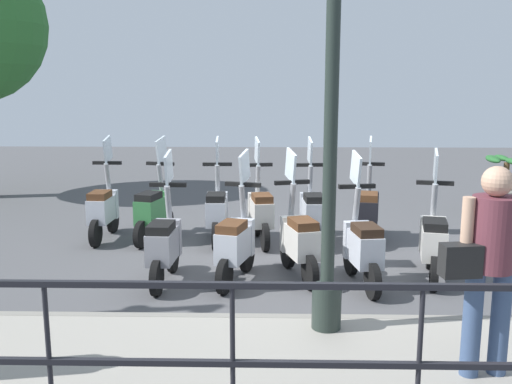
{
  "coord_description": "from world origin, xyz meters",
  "views": [
    {
      "loc": [
        -7.24,
        0.33,
        2.31
      ],
      "look_at": [
        0.2,
        0.5,
        0.9
      ],
      "focal_mm": 40.0,
      "sensor_mm": 36.0,
      "label": 1
    }
  ],
  "objects_px": {
    "lamp_post_near": "(332,93)",
    "pedestrian_with_bag": "(489,256)",
    "scooter_far_3": "(217,210)",
    "scooter_near_0": "(433,240)",
    "potted_palm": "(505,191)",
    "scooter_near_2": "(299,239)",
    "scooter_near_1": "(362,246)",
    "scooter_far_0": "(368,210)",
    "scooter_far_4": "(154,209)",
    "scooter_far_5": "(103,208)",
    "scooter_near_3": "(236,243)",
    "scooter_far_1": "(312,211)",
    "scooter_near_4": "(164,243)",
    "scooter_far_2": "(261,211)"
  },
  "relations": [
    {
      "from": "scooter_near_0",
      "to": "pedestrian_with_bag",
      "type": "bearing_deg",
      "value": -175.32
    },
    {
      "from": "scooter_far_1",
      "to": "scooter_near_0",
      "type": "bearing_deg",
      "value": -143.22
    },
    {
      "from": "scooter_near_2",
      "to": "scooter_near_4",
      "type": "relative_size",
      "value": 1.0
    },
    {
      "from": "lamp_post_near",
      "to": "scooter_far_4",
      "type": "relative_size",
      "value": 3.04
    },
    {
      "from": "potted_palm",
      "to": "pedestrian_with_bag",
      "type": "bearing_deg",
      "value": 156.75
    },
    {
      "from": "scooter_far_5",
      "to": "scooter_near_1",
      "type": "bearing_deg",
      "value": -116.91
    },
    {
      "from": "scooter_far_5",
      "to": "scooter_near_3",
      "type": "bearing_deg",
      "value": -129.48
    },
    {
      "from": "scooter_near_0",
      "to": "scooter_far_1",
      "type": "distance_m",
      "value": 2.03
    },
    {
      "from": "scooter_far_4",
      "to": "pedestrian_with_bag",
      "type": "bearing_deg",
      "value": -127.19
    },
    {
      "from": "scooter_near_4",
      "to": "scooter_far_5",
      "type": "relative_size",
      "value": 1.0
    },
    {
      "from": "lamp_post_near",
      "to": "pedestrian_with_bag",
      "type": "xyz_separation_m",
      "value": [
        -0.81,
        -1.08,
        -1.16
      ]
    },
    {
      "from": "scooter_near_2",
      "to": "potted_palm",
      "type": "bearing_deg",
      "value": -64.06
    },
    {
      "from": "potted_palm",
      "to": "scooter_near_4",
      "type": "distance_m",
      "value": 6.56
    },
    {
      "from": "scooter_near_0",
      "to": "scooter_near_1",
      "type": "relative_size",
      "value": 1.0
    },
    {
      "from": "scooter_far_0",
      "to": "scooter_far_4",
      "type": "bearing_deg",
      "value": 101.22
    },
    {
      "from": "potted_palm",
      "to": "scooter_far_0",
      "type": "relative_size",
      "value": 0.69
    },
    {
      "from": "scooter_near_0",
      "to": "scooter_near_3",
      "type": "bearing_deg",
      "value": 106.33
    },
    {
      "from": "scooter_near_3",
      "to": "scooter_far_3",
      "type": "height_order",
      "value": "same"
    },
    {
      "from": "scooter_far_1",
      "to": "potted_palm",
      "type": "bearing_deg",
      "value": -65.48
    },
    {
      "from": "lamp_post_near",
      "to": "scooter_far_5",
      "type": "relative_size",
      "value": 3.04
    },
    {
      "from": "scooter_far_4",
      "to": "lamp_post_near",
      "type": "bearing_deg",
      "value": -132.07
    },
    {
      "from": "lamp_post_near",
      "to": "scooter_far_3",
      "type": "xyz_separation_m",
      "value": [
        3.33,
        1.29,
        -1.76
      ]
    },
    {
      "from": "potted_palm",
      "to": "scooter_far_3",
      "type": "height_order",
      "value": "scooter_far_3"
    },
    {
      "from": "lamp_post_near",
      "to": "scooter_near_1",
      "type": "distance_m",
      "value": 2.38
    },
    {
      "from": "lamp_post_near",
      "to": "scooter_far_1",
      "type": "bearing_deg",
      "value": -1.97
    },
    {
      "from": "potted_palm",
      "to": "scooter_near_3",
      "type": "distance_m",
      "value": 5.85
    },
    {
      "from": "lamp_post_near",
      "to": "scooter_near_1",
      "type": "relative_size",
      "value": 3.04
    },
    {
      "from": "scooter_near_2",
      "to": "scooter_far_3",
      "type": "bearing_deg",
      "value": 19.62
    },
    {
      "from": "pedestrian_with_bag",
      "to": "scooter_near_2",
      "type": "distance_m",
      "value": 2.93
    },
    {
      "from": "pedestrian_with_bag",
      "to": "scooter_far_0",
      "type": "xyz_separation_m",
      "value": [
        4.24,
        0.13,
        -0.6
      ]
    },
    {
      "from": "pedestrian_with_bag",
      "to": "scooter_far_2",
      "type": "xyz_separation_m",
      "value": [
        4.11,
        1.72,
        -0.6
      ]
    },
    {
      "from": "scooter_near_0",
      "to": "scooter_far_1",
      "type": "xyz_separation_m",
      "value": [
        1.54,
        1.33,
        0.0
      ]
    },
    {
      "from": "scooter_far_5",
      "to": "scooter_far_3",
      "type": "bearing_deg",
      "value": -92.13
    },
    {
      "from": "potted_palm",
      "to": "scooter_near_1",
      "type": "bearing_deg",
      "value": 140.08
    },
    {
      "from": "scooter_near_0",
      "to": "lamp_post_near",
      "type": "bearing_deg",
      "value": 153.32
    },
    {
      "from": "scooter_far_1",
      "to": "scooter_far_0",
      "type": "bearing_deg",
      "value": -85.21
    },
    {
      "from": "scooter_near_0",
      "to": "potted_palm",
      "type": "bearing_deg",
      "value": -20.3
    },
    {
      "from": "scooter_near_2",
      "to": "scooter_far_4",
      "type": "bearing_deg",
      "value": 35.92
    },
    {
      "from": "pedestrian_with_bag",
      "to": "scooter_far_3",
      "type": "relative_size",
      "value": 1.03
    },
    {
      "from": "scooter_near_1",
      "to": "scooter_near_4",
      "type": "relative_size",
      "value": 1.0
    },
    {
      "from": "scooter_near_3",
      "to": "scooter_far_1",
      "type": "bearing_deg",
      "value": -15.54
    },
    {
      "from": "scooter_far_3",
      "to": "scooter_near_0",
      "type": "bearing_deg",
      "value": -121.61
    },
    {
      "from": "lamp_post_near",
      "to": "scooter_near_4",
      "type": "bearing_deg",
      "value": 48.23
    },
    {
      "from": "pedestrian_with_bag",
      "to": "scooter_far_1",
      "type": "relative_size",
      "value": 1.03
    },
    {
      "from": "scooter_near_0",
      "to": "scooter_far_4",
      "type": "xyz_separation_m",
      "value": [
        1.62,
        3.67,
        0.0
      ]
    },
    {
      "from": "scooter_far_1",
      "to": "scooter_far_3",
      "type": "bearing_deg",
      "value": 84.69
    },
    {
      "from": "scooter_far_2",
      "to": "scooter_far_4",
      "type": "distance_m",
      "value": 1.59
    },
    {
      "from": "scooter_far_3",
      "to": "potted_palm",
      "type": "bearing_deg",
      "value": -70.68
    },
    {
      "from": "potted_palm",
      "to": "scooter_far_0",
      "type": "xyz_separation_m",
      "value": [
        -1.81,
        2.74,
        0.04
      ]
    },
    {
      "from": "scooter_near_4",
      "to": "scooter_far_0",
      "type": "relative_size",
      "value": 1.0
    }
  ]
}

